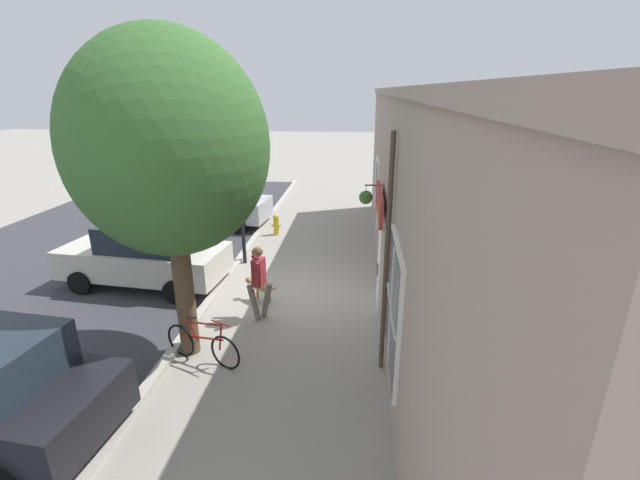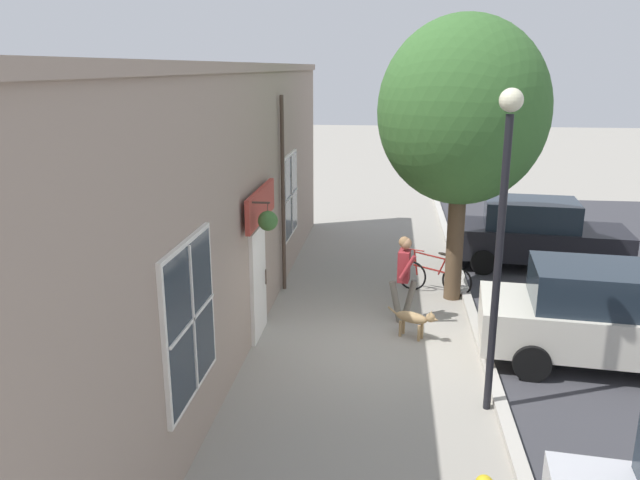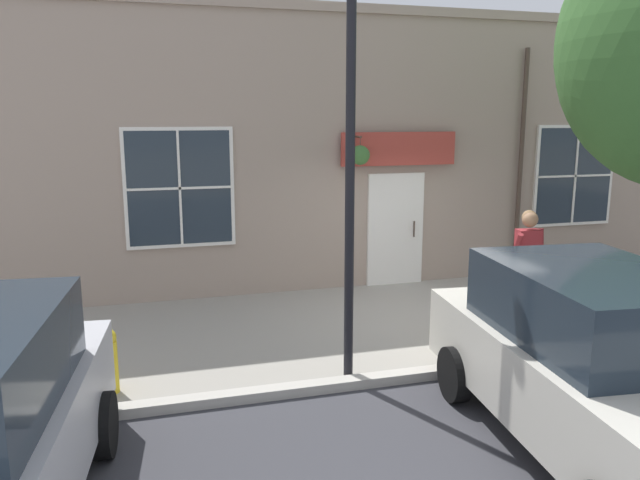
{
  "view_description": "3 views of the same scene",
  "coord_description": "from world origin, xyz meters",
  "views": [
    {
      "loc": [
        -1.6,
        9.89,
        4.99
      ],
      "look_at": [
        -0.59,
        -0.99,
        1.14
      ],
      "focal_mm": 24.0,
      "sensor_mm": 36.0,
      "label": 1
    },
    {
      "loc": [
        0.25,
        -10.53,
        4.97
      ],
      "look_at": [
        -1.18,
        1.98,
        1.46
      ],
      "focal_mm": 35.0,
      "sensor_mm": 36.0,
      "label": 2
    },
    {
      "loc": [
        8.48,
        -4.21,
        3.15
      ],
      "look_at": [
        -1.34,
        -1.37,
        1.1
      ],
      "focal_mm": 35.0,
      "sensor_mm": 36.0,
      "label": 3
    }
  ],
  "objects": [
    {
      "name": "street_tree_by_curb",
      "position": [
        1.69,
        2.75,
        4.01
      ],
      "size": [
        3.52,
        3.16,
        6.02
      ],
      "color": "brown",
      "rests_on": "ground_plane"
    },
    {
      "name": "dog_on_leash",
      "position": [
        0.78,
        0.49,
        0.4
      ],
      "size": [
        0.96,
        0.53,
        0.61
      ],
      "color": "#997A51",
      "rests_on": "ground_plane"
    },
    {
      "name": "pedestrian_walking",
      "position": [
        0.57,
        1.32,
        1.07
      ],
      "size": [
        0.59,
        0.59,
        1.77
      ],
      "color": "#6B665B",
      "rests_on": "ground_plane"
    },
    {
      "name": "storefront_facade",
      "position": [
        -2.34,
        0.02,
        2.52
      ],
      "size": [
        0.95,
        18.0,
        5.04
      ],
      "color": "gray",
      "rests_on": "ground_plane"
    },
    {
      "name": "parked_car_mid_block",
      "position": [
        3.99,
        -0.21,
        0.88
      ],
      "size": [
        4.46,
        2.26,
        1.75
      ],
      "color": "beige",
      "rests_on": "ground_plane"
    },
    {
      "name": "parked_car_far_end",
      "position": [
        3.94,
        5.24,
        0.88
      ],
      "size": [
        4.46,
        2.26,
        1.75
      ],
      "color": "black",
      "rests_on": "ground_plane"
    },
    {
      "name": "ground_plane",
      "position": [
        0.0,
        0.0,
        0.0
      ],
      "size": [
        90.0,
        90.0,
        0.0
      ],
      "primitive_type": "plane",
      "color": "gray"
    },
    {
      "name": "leaning_bicycle",
      "position": [
        1.3,
        3.07,
        0.38
      ],
      "size": [
        1.65,
        0.64,
        1.0
      ],
      "color": "black",
      "rests_on": "ground_plane"
    },
    {
      "name": "street_lamp",
      "position": [
        1.8,
        -1.93,
        3.09
      ],
      "size": [
        0.32,
        0.32,
        4.7
      ],
      "color": "black",
      "rests_on": "ground_plane"
    }
  ]
}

